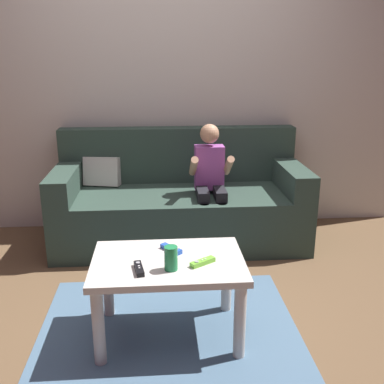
# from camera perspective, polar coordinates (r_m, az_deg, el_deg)

# --- Properties ---
(ground_plane) EXTENTS (8.37, 8.37, 0.00)m
(ground_plane) POSITION_cam_1_polar(r_m,az_deg,el_deg) (2.73, -2.58, -15.22)
(ground_plane) COLOR brown
(wall_back) EXTENTS (4.18, 0.05, 2.50)m
(wall_back) POSITION_cam_1_polar(r_m,az_deg,el_deg) (3.81, -3.62, 14.04)
(wall_back) COLOR beige
(wall_back) RESTS_ON ground
(couch) EXTENTS (1.94, 0.80, 0.87)m
(couch) POSITION_cam_1_polar(r_m,az_deg,el_deg) (3.61, -1.61, -1.44)
(couch) COLOR #2D4238
(couch) RESTS_ON ground
(person_seated_on_couch) EXTENTS (0.31, 0.38, 0.96)m
(person_seated_on_couch) POSITION_cam_1_polar(r_m,az_deg,el_deg) (3.38, 2.34, 1.57)
(person_seated_on_couch) COLOR black
(person_seated_on_couch) RESTS_ON ground
(coffee_table) EXTENTS (0.79, 0.53, 0.44)m
(coffee_table) POSITION_cam_1_polar(r_m,az_deg,el_deg) (2.38, -3.03, -10.32)
(coffee_table) COLOR beige
(coffee_table) RESTS_ON ground
(area_rug) EXTENTS (1.42, 1.22, 0.01)m
(area_rug) POSITION_cam_1_polar(r_m,az_deg,el_deg) (2.57, -2.90, -17.41)
(area_rug) COLOR slate
(area_rug) RESTS_ON ground
(game_remote_black_near_edge) EXTENTS (0.06, 0.14, 0.03)m
(game_remote_black_near_edge) POSITION_cam_1_polar(r_m,az_deg,el_deg) (2.24, -6.75, -9.63)
(game_remote_black_near_edge) COLOR black
(game_remote_black_near_edge) RESTS_ON coffee_table
(game_remote_lime_center) EXTENTS (0.14, 0.11, 0.03)m
(game_remote_lime_center) POSITION_cam_1_polar(r_m,az_deg,el_deg) (2.29, 1.35, -8.88)
(game_remote_lime_center) COLOR #72C638
(game_remote_lime_center) RESTS_ON coffee_table
(game_remote_blue_far_corner) EXTENTS (0.12, 0.13, 0.03)m
(game_remote_blue_far_corner) POSITION_cam_1_polar(r_m,az_deg,el_deg) (2.44, -2.58, -7.21)
(game_remote_blue_far_corner) COLOR blue
(game_remote_blue_far_corner) RESTS_ON coffee_table
(soda_can) EXTENTS (0.07, 0.07, 0.12)m
(soda_can) POSITION_cam_1_polar(r_m,az_deg,el_deg) (2.22, -2.69, -8.39)
(soda_can) COLOR #1E7F47
(soda_can) RESTS_ON coffee_table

